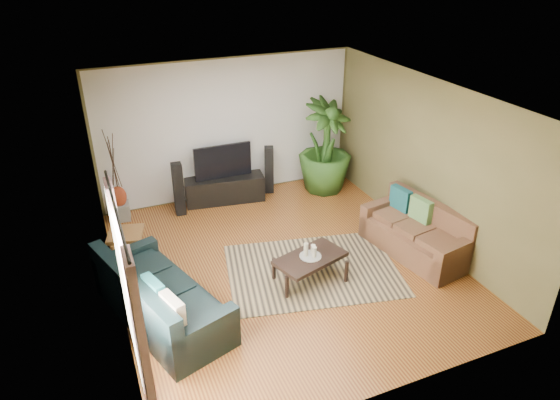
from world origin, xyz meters
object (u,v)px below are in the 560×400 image
pedestal (121,211)px  vase (119,197)px  television (223,161)px  coffee_table (310,268)px  potted_plant (325,146)px  speaker_right (269,170)px  side_table (128,247)px  sofa_right (416,230)px  sofa_left (161,292)px  speaker_left (179,189)px  tv_stand (225,189)px

pedestal → vase: vase is taller
television → coffee_table: bearing=-82.4°
coffee_table → potted_plant: 3.23m
coffee_table → pedestal: coffee_table is taller
coffee_table → potted_plant: potted_plant is taller
speaker_right → side_table: speaker_right is taller
vase → sofa_right: bearing=-35.2°
potted_plant → vase: bearing=175.4°
sofa_left → coffee_table: 2.19m
speaker_left → potted_plant: size_ratio=0.54×
sofa_left → television: (1.78, 2.99, 0.40)m
television → side_table: television is taller
sofa_right → speaker_left: 4.25m
sofa_right → potted_plant: 2.73m
speaker_left → vase: bearing=171.4°
coffee_table → potted_plant: size_ratio=0.56×
sofa_left → speaker_left: size_ratio=2.18×
sofa_left → vase: sofa_left is taller
sofa_left → coffee_table: bearing=-108.6°
sofa_left → coffee_table: sofa_left is taller
coffee_table → television: bearing=80.5°
speaker_left → television: bearing=14.6°
television → speaker_left: bearing=-168.4°
tv_stand → pedestal: size_ratio=4.85×
tv_stand → television: 0.58m
television → potted_plant: size_ratio=0.59×
tv_stand → side_table: (-2.03, -1.44, 0.02)m
sofa_left → speaker_right: bearing=-60.5°
sofa_left → television: 3.50m
coffee_table → speaker_left: size_ratio=1.03×
sofa_right → coffee_table: bearing=-99.0°
television → vase: (-1.97, 0.03, -0.38)m
tv_stand → television: television is taller
speaker_left → vase: speaker_left is taller
speaker_left → speaker_right: speaker_left is taller
speaker_right → pedestal: (-2.92, 0.00, -0.33)m
television → vase: 2.00m
television → speaker_right: size_ratio=1.15×
potted_plant → speaker_right: bearing=163.2°
vase → television: bearing=-0.8°
speaker_left → pedestal: bearing=171.4°
coffee_table → speaker_right: speaker_right is taller
sofa_left → speaker_left: speaker_left is taller
potted_plant → speaker_left: bearing=177.9°
sofa_left → side_table: size_ratio=4.03×
sofa_left → side_table: 1.56m
coffee_table → television: size_ratio=0.94×
sofa_left → speaker_left: bearing=-35.4°
speaker_left → side_table: (-1.11, -1.27, -0.23)m
sofa_left → potted_plant: bearing=-73.0°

